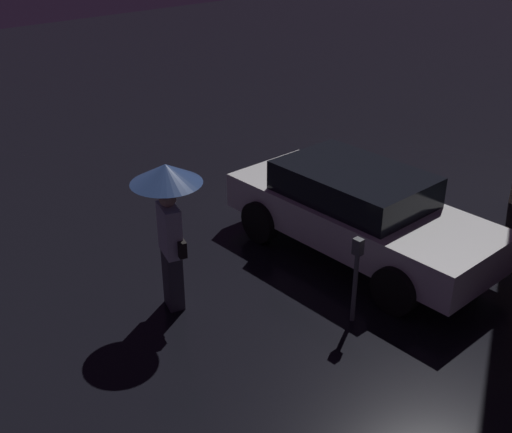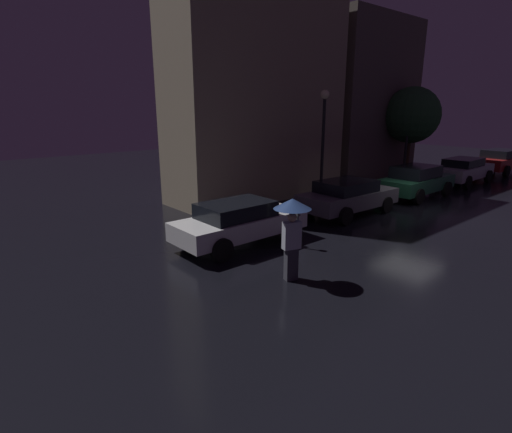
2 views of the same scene
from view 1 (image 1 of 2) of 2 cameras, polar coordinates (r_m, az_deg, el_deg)
The scene contains 3 objects.
parked_car_white at distance 9.93m, azimuth 9.07°, elevation 0.55°, with size 4.34×1.92×1.38m.
pedestrian_with_umbrella at distance 8.21m, azimuth -7.83°, elevation 1.17°, with size 0.92×0.92×2.10m.
parking_meter at distance 8.32m, azimuth 8.89°, elevation -4.81°, with size 0.12×0.10×1.23m.
Camera 1 is at (-2.46, -5.54, 5.08)m, focal length 45.00 mm.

